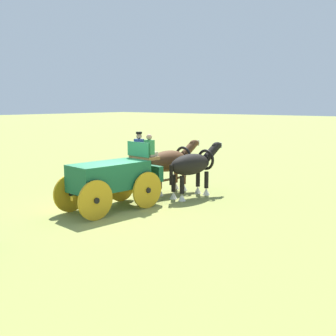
% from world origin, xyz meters
% --- Properties ---
extents(ground_plane, '(220.00, 220.00, 0.00)m').
position_xyz_m(ground_plane, '(0.00, 0.00, 0.00)').
color(ground_plane, olive).
extents(show_wagon, '(5.92, 2.00, 2.75)m').
position_xyz_m(show_wagon, '(0.18, -0.02, 1.22)').
color(show_wagon, '#195B38').
rests_on(show_wagon, ground).
extents(draft_horse_near, '(3.15, 1.14, 2.19)m').
position_xyz_m(draft_horse_near, '(3.83, 0.24, 1.32)').
color(draft_horse_near, brown).
rests_on(draft_horse_near, ground).
extents(draft_horse_off, '(3.19, 1.10, 2.17)m').
position_xyz_m(draft_horse_off, '(3.70, -1.05, 1.31)').
color(draft_horse_off, black).
rests_on(draft_horse_off, ground).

